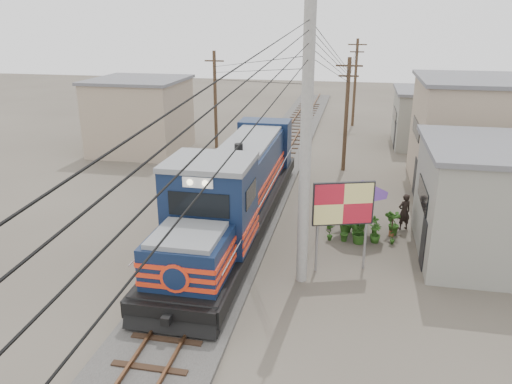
% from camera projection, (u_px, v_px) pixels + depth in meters
% --- Properties ---
extents(ground, '(120.00, 120.00, 0.00)m').
position_uv_depth(ground, '(215.00, 265.00, 19.75)').
color(ground, '#473F35').
rests_on(ground, ground).
extents(ballast, '(3.60, 70.00, 0.16)m').
position_uv_depth(ballast, '(262.00, 184.00, 28.96)').
color(ballast, '#595651').
rests_on(ballast, ground).
extents(track, '(1.15, 70.00, 0.12)m').
position_uv_depth(track, '(262.00, 181.00, 28.90)').
color(track, '#51331E').
rests_on(track, ground).
extents(locomotive, '(3.16, 17.22, 4.27)m').
position_uv_depth(locomotive, '(236.00, 191.00, 22.52)').
color(locomotive, black).
rests_on(locomotive, ground).
extents(utility_pole_main, '(0.40, 0.40, 10.00)m').
position_uv_depth(utility_pole_main, '(306.00, 150.00, 16.96)').
color(utility_pole_main, '#9E9B93').
rests_on(utility_pole_main, ground).
extents(wooden_pole_mid, '(1.60, 0.24, 7.00)m').
position_uv_depth(wooden_pole_mid, '(346.00, 113.00, 30.61)').
color(wooden_pole_mid, '#4C3826').
rests_on(wooden_pole_mid, ground).
extents(wooden_pole_far, '(1.60, 0.24, 7.50)m').
position_uv_depth(wooden_pole_far, '(355.00, 81.00, 43.40)').
color(wooden_pole_far, '#4C3826').
rests_on(wooden_pole_far, ground).
extents(wooden_pole_left, '(1.60, 0.24, 7.00)m').
position_uv_depth(wooden_pole_left, '(215.00, 98.00, 36.09)').
color(wooden_pole_left, '#4C3826').
rests_on(wooden_pole_left, ground).
extents(power_lines, '(9.65, 19.00, 3.30)m').
position_uv_depth(power_lines, '(254.00, 52.00, 25.10)').
color(power_lines, black).
rests_on(power_lines, ground).
extents(shophouse_mid, '(8.40, 7.35, 6.20)m').
position_uv_depth(shophouse_mid, '(492.00, 135.00, 27.45)').
color(shophouse_mid, gray).
rests_on(shophouse_mid, ground).
extents(shophouse_back, '(6.30, 6.30, 4.20)m').
position_uv_depth(shophouse_back, '(436.00, 118.00, 37.30)').
color(shophouse_back, gray).
rests_on(shophouse_back, ground).
extents(shophouse_left, '(6.30, 6.30, 5.20)m').
position_uv_depth(shophouse_left, '(140.00, 115.00, 35.54)').
color(shophouse_left, gray).
rests_on(shophouse_left, ground).
extents(billboard, '(2.24, 0.82, 3.58)m').
position_uv_depth(billboard, '(343.00, 206.00, 18.50)').
color(billboard, '#99999E').
rests_on(billboard, ground).
extents(market_umbrella, '(2.87, 2.87, 2.58)m').
position_uv_depth(market_umbrella, '(363.00, 187.00, 21.70)').
color(market_umbrella, black).
rests_on(market_umbrella, ground).
extents(vendor, '(0.75, 0.66, 1.72)m').
position_uv_depth(vendor, '(404.00, 212.00, 22.76)').
color(vendor, black).
rests_on(vendor, ground).
extents(plant_nursery, '(3.36, 2.11, 1.13)m').
position_uv_depth(plant_nursery, '(358.00, 226.00, 22.08)').
color(plant_nursery, '#275518').
rests_on(plant_nursery, ground).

